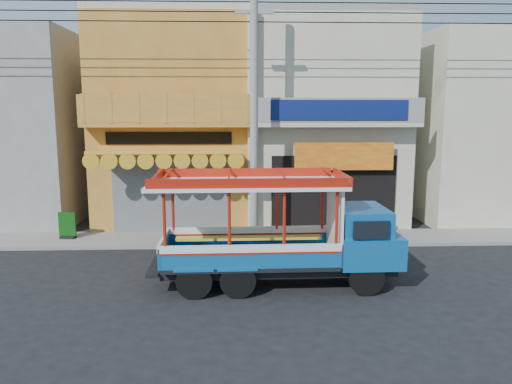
{
  "coord_description": "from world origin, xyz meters",
  "views": [
    {
      "loc": [
        -1.57,
        -13.09,
        4.58
      ],
      "look_at": [
        -0.97,
        2.5,
        1.98
      ],
      "focal_mm": 35.0,
      "sensor_mm": 36.0,
      "label": 1
    }
  ],
  "objects_px": {
    "utility_pole": "(259,95)",
    "potted_plant_c": "(371,219)",
    "songthaew_truck": "(295,231)",
    "potted_plant_b": "(383,222)",
    "potted_plant_a": "(342,218)",
    "green_sign": "(67,227)"
  },
  "relations": [
    {
      "from": "utility_pole",
      "to": "potted_plant_b",
      "type": "xyz_separation_m",
      "value": [
        4.47,
        0.71,
        -4.42
      ]
    },
    {
      "from": "songthaew_truck",
      "to": "green_sign",
      "type": "bearing_deg",
      "value": 148.14
    },
    {
      "from": "utility_pole",
      "to": "potted_plant_c",
      "type": "relative_size",
      "value": 25.85
    },
    {
      "from": "utility_pole",
      "to": "songthaew_truck",
      "type": "xyz_separation_m",
      "value": [
        0.77,
        -3.82,
        -3.6
      ]
    },
    {
      "from": "utility_pole",
      "to": "potted_plant_a",
      "type": "distance_m",
      "value": 5.49
    },
    {
      "from": "utility_pole",
      "to": "green_sign",
      "type": "height_order",
      "value": "utility_pole"
    },
    {
      "from": "green_sign",
      "to": "potted_plant_c",
      "type": "height_order",
      "value": "potted_plant_c"
    },
    {
      "from": "potted_plant_b",
      "to": "potted_plant_c",
      "type": "bearing_deg",
      "value": -3.65
    },
    {
      "from": "green_sign",
      "to": "utility_pole",
      "type": "bearing_deg",
      "value": -6.76
    },
    {
      "from": "potted_plant_b",
      "to": "songthaew_truck",
      "type": "bearing_deg",
      "value": 93.51
    },
    {
      "from": "utility_pole",
      "to": "potted_plant_a",
      "type": "xyz_separation_m",
      "value": [
        3.1,
        1.22,
        -4.37
      ]
    },
    {
      "from": "potted_plant_a",
      "to": "potted_plant_b",
      "type": "height_order",
      "value": "potted_plant_a"
    },
    {
      "from": "utility_pole",
      "to": "songthaew_truck",
      "type": "relative_size",
      "value": 4.36
    },
    {
      "from": "utility_pole",
      "to": "potted_plant_a",
      "type": "relative_size",
      "value": 25.73
    },
    {
      "from": "songthaew_truck",
      "to": "potted_plant_b",
      "type": "distance_m",
      "value": 5.9
    },
    {
      "from": "utility_pole",
      "to": "potted_plant_b",
      "type": "relative_size",
      "value": 28.17
    },
    {
      "from": "green_sign",
      "to": "potted_plant_a",
      "type": "xyz_separation_m",
      "value": [
        9.74,
        0.44,
        0.16
      ]
    },
    {
      "from": "potted_plant_a",
      "to": "potted_plant_c",
      "type": "distance_m",
      "value": 1.05
    },
    {
      "from": "potted_plant_c",
      "to": "utility_pole",
      "type": "bearing_deg",
      "value": -67.38
    },
    {
      "from": "songthaew_truck",
      "to": "potted_plant_b",
      "type": "relative_size",
      "value": 6.46
    },
    {
      "from": "green_sign",
      "to": "potted_plant_b",
      "type": "distance_m",
      "value": 11.11
    },
    {
      "from": "potted_plant_a",
      "to": "songthaew_truck",
      "type": "bearing_deg",
      "value": -154.18
    }
  ]
}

